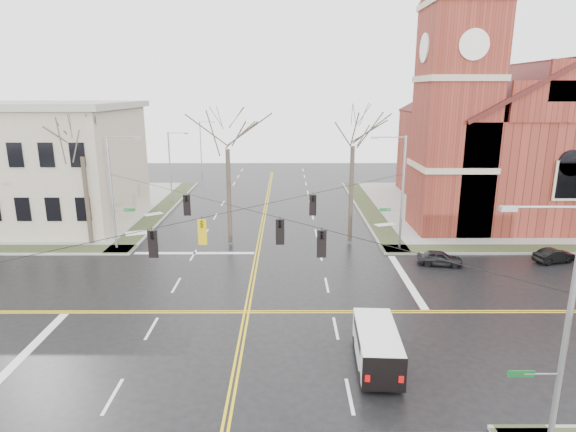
{
  "coord_description": "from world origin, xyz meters",
  "views": [
    {
      "loc": [
        2.36,
        -25.71,
        12.47
      ],
      "look_at": [
        2.43,
        6.0,
        4.22
      ],
      "focal_mm": 30.0,
      "sensor_mm": 36.0,
      "label": 1
    }
  ],
  "objects_px": {
    "church": "(502,131)",
    "streetlight_north_b": "(202,145)",
    "cargo_van": "(376,343)",
    "signal_pole_se": "(562,329)",
    "tree_ne": "(353,139)",
    "parked_car_b": "(555,256)",
    "tree_nw_far": "(82,151)",
    "signal_pole_nw": "(114,190)",
    "tree_nw_near": "(227,143)",
    "streetlight_north_a": "(171,165)",
    "parked_car_a": "(440,258)",
    "signal_pole_ne": "(400,189)"
  },
  "relations": [
    {
      "from": "tree_nw_near",
      "to": "signal_pole_se",
      "type": "bearing_deg",
      "value": -60.63
    },
    {
      "from": "streetlight_north_b",
      "to": "tree_nw_near",
      "type": "relative_size",
      "value": 0.68
    },
    {
      "from": "streetlight_north_b",
      "to": "tree_ne",
      "type": "height_order",
      "value": "tree_ne"
    },
    {
      "from": "signal_pole_nw",
      "to": "parked_car_a",
      "type": "height_order",
      "value": "signal_pole_nw"
    },
    {
      "from": "cargo_van",
      "to": "streetlight_north_b",
      "type": "bearing_deg",
      "value": 110.72
    },
    {
      "from": "signal_pole_se",
      "to": "tree_nw_near",
      "type": "relative_size",
      "value": 0.77
    },
    {
      "from": "tree_nw_far",
      "to": "tree_nw_near",
      "type": "distance_m",
      "value": 11.63
    },
    {
      "from": "cargo_van",
      "to": "parked_car_a",
      "type": "bearing_deg",
      "value": 64.82
    },
    {
      "from": "signal_pole_ne",
      "to": "cargo_van",
      "type": "height_order",
      "value": "signal_pole_ne"
    },
    {
      "from": "tree_ne",
      "to": "signal_pole_nw",
      "type": "bearing_deg",
      "value": -175.03
    },
    {
      "from": "signal_pole_se",
      "to": "cargo_van",
      "type": "bearing_deg",
      "value": 128.64
    },
    {
      "from": "parked_car_b",
      "to": "tree_nw_near",
      "type": "xyz_separation_m",
      "value": [
        -24.84,
        4.55,
        7.95
      ]
    },
    {
      "from": "signal_pole_nw",
      "to": "tree_ne",
      "type": "bearing_deg",
      "value": 4.97
    },
    {
      "from": "signal_pole_ne",
      "to": "tree_nw_near",
      "type": "relative_size",
      "value": 0.77
    },
    {
      "from": "tree_nw_near",
      "to": "tree_ne",
      "type": "relative_size",
      "value": 0.97
    },
    {
      "from": "streetlight_north_a",
      "to": "parked_car_a",
      "type": "height_order",
      "value": "streetlight_north_a"
    },
    {
      "from": "signal_pole_ne",
      "to": "signal_pole_nw",
      "type": "relative_size",
      "value": 1.0
    },
    {
      "from": "signal_pole_se",
      "to": "tree_nw_far",
      "type": "bearing_deg",
      "value": 136.31
    },
    {
      "from": "church",
      "to": "signal_pole_se",
      "type": "xyz_separation_m",
      "value": [
        -13.44,
        -36.28,
        -3.48
      ]
    },
    {
      "from": "streetlight_north_b",
      "to": "parked_car_a",
      "type": "height_order",
      "value": "streetlight_north_b"
    },
    {
      "from": "streetlight_north_a",
      "to": "tree_nw_near",
      "type": "bearing_deg",
      "value": -61.37
    },
    {
      "from": "streetlight_north_a",
      "to": "cargo_van",
      "type": "height_order",
      "value": "streetlight_north_a"
    },
    {
      "from": "parked_car_b",
      "to": "tree_ne",
      "type": "xyz_separation_m",
      "value": [
        -14.77,
        4.81,
        8.18
      ]
    },
    {
      "from": "streetlight_north_b",
      "to": "tree_nw_far",
      "type": "relative_size",
      "value": 0.74
    },
    {
      "from": "signal_pole_ne",
      "to": "signal_pole_nw",
      "type": "distance_m",
      "value": 22.64
    },
    {
      "from": "tree_ne",
      "to": "streetlight_north_a",
      "type": "bearing_deg",
      "value": 140.97
    },
    {
      "from": "signal_pole_se",
      "to": "tree_nw_near",
      "type": "bearing_deg",
      "value": 119.37
    },
    {
      "from": "streetlight_north_b",
      "to": "cargo_van",
      "type": "bearing_deg",
      "value": -72.19
    },
    {
      "from": "signal_pole_se",
      "to": "cargo_van",
      "type": "height_order",
      "value": "signal_pole_se"
    },
    {
      "from": "parked_car_b",
      "to": "tree_nw_far",
      "type": "height_order",
      "value": "tree_nw_far"
    },
    {
      "from": "streetlight_north_b",
      "to": "church",
      "type": "bearing_deg",
      "value": -33.25
    },
    {
      "from": "streetlight_north_a",
      "to": "parked_car_b",
      "type": "xyz_separation_m",
      "value": [
        33.09,
        -19.66,
        -3.94
      ]
    },
    {
      "from": "church",
      "to": "parked_car_a",
      "type": "height_order",
      "value": "church"
    },
    {
      "from": "parked_car_a",
      "to": "tree_ne",
      "type": "xyz_separation_m",
      "value": [
        -5.94,
        5.41,
        8.15
      ]
    },
    {
      "from": "signal_pole_nw",
      "to": "signal_pole_se",
      "type": "relative_size",
      "value": 1.0
    },
    {
      "from": "church",
      "to": "tree_ne",
      "type": "xyz_separation_m",
      "value": [
        -17.1,
        -11.63,
        0.28
      ]
    },
    {
      "from": "parked_car_a",
      "to": "tree_nw_near",
      "type": "bearing_deg",
      "value": 83.37
    },
    {
      "from": "signal_pole_nw",
      "to": "parked_car_b",
      "type": "xyz_separation_m",
      "value": [
        33.76,
        -3.16,
        -4.42
      ]
    },
    {
      "from": "cargo_van",
      "to": "tree_ne",
      "type": "relative_size",
      "value": 0.41
    },
    {
      "from": "church",
      "to": "signal_pole_se",
      "type": "height_order",
      "value": "church"
    },
    {
      "from": "cargo_van",
      "to": "signal_pole_se",
      "type": "bearing_deg",
      "value": -48.45
    },
    {
      "from": "streetlight_north_a",
      "to": "parked_car_b",
      "type": "distance_m",
      "value": 38.69
    },
    {
      "from": "church",
      "to": "streetlight_north_b",
      "type": "height_order",
      "value": "church"
    },
    {
      "from": "signal_pole_se",
      "to": "streetlight_north_b",
      "type": "bearing_deg",
      "value": 110.27
    },
    {
      "from": "signal_pole_ne",
      "to": "cargo_van",
      "type": "relative_size",
      "value": 1.84
    },
    {
      "from": "signal_pole_se",
      "to": "parked_car_a",
      "type": "distance_m",
      "value": 19.87
    },
    {
      "from": "tree_nw_far",
      "to": "tree_ne",
      "type": "xyz_separation_m",
      "value": [
        21.68,
        0.45,
        0.84
      ]
    },
    {
      "from": "cargo_van",
      "to": "tree_nw_far",
      "type": "bearing_deg",
      "value": 141.36
    },
    {
      "from": "parked_car_b",
      "to": "tree_ne",
      "type": "distance_m",
      "value": 17.56
    },
    {
      "from": "tree_nw_far",
      "to": "parked_car_b",
      "type": "bearing_deg",
      "value": -6.83
    }
  ]
}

